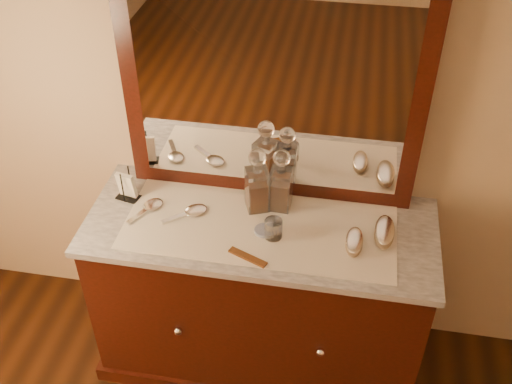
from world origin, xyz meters
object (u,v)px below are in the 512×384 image
brush_near (354,242)px  napkin_rack (127,187)px  mirror_frame (272,87)px  hand_mirror_inner (192,212)px  pin_dish (264,230)px  comb (248,257)px  decanter_right (281,186)px  brush_far (384,232)px  hand_mirror_outer (150,207)px  decanter_left (257,186)px  dresser_cabinet (260,296)px

brush_near → napkin_rack: bearing=172.3°
mirror_frame → hand_mirror_inner: bearing=-141.7°
pin_dish → comb: pin_dish is taller
decanter_right → brush_far: 0.46m
hand_mirror_outer → mirror_frame: bearing=25.9°
mirror_frame → brush_far: (0.50, -0.23, -0.47)m
decanter_left → hand_mirror_outer: (-0.44, -0.09, -0.11)m
napkin_rack → hand_mirror_outer: bearing=-25.2°
brush_far → hand_mirror_inner: 0.79m
brush_near → dresser_cabinet: bearing=170.7°
comb → hand_mirror_outer: 0.51m
mirror_frame → hand_mirror_inner: mirror_frame is taller
napkin_rack → decanter_left: (0.56, 0.03, 0.06)m
dresser_cabinet → hand_mirror_outer: bearing=178.2°
mirror_frame → hand_mirror_outer: bearing=-154.1°
dresser_cabinet → decanter_left: decanter_left is taller
brush_far → hand_mirror_outer: brush_far is taller
pin_dish → napkin_rack: size_ratio=0.53×
hand_mirror_inner → hand_mirror_outer: bearing=180.0°
comb → brush_near: 0.42m
dresser_cabinet → mirror_frame: 0.97m
hand_mirror_outer → napkin_rack: bearing=154.8°
hand_mirror_inner → pin_dish: bearing=-10.8°
mirror_frame → decanter_left: mirror_frame is taller
napkin_rack → comb: bearing=-25.3°
decanter_right → napkin_rack: bearing=-175.3°
brush_near → hand_mirror_inner: 0.68m
comb → hand_mirror_outer: size_ratio=0.84×
brush_near → hand_mirror_outer: 0.86m
comb → brush_far: brush_far is taller
comb → hand_mirror_outer: bearing=177.4°
mirror_frame → comb: size_ratio=7.37×
comb → decanter_left: bearing=115.8°
pin_dish → brush_near: (0.36, -0.02, 0.01)m
brush_near → comb: bearing=-160.7°
napkin_rack → hand_mirror_inner: (0.30, -0.05, -0.05)m
decanter_left → hand_mirror_outer: decanter_left is taller
mirror_frame → decanter_right: 0.41m
comb → napkin_rack: size_ratio=1.10×
hand_mirror_outer → brush_far: bearing=-0.2°
decanter_right → brush_near: size_ratio=1.86×
decanter_left → mirror_frame: bearing=78.0°
napkin_rack → brush_far: size_ratio=0.82×
pin_dish → comb: (-0.04, -0.16, -0.00)m
napkin_rack → decanter_right: decanter_right is taller
hand_mirror_inner → brush_far: bearing=-0.2°
pin_dish → napkin_rack: 0.62m
decanter_left → hand_mirror_outer: bearing=-169.0°
comb → hand_mirror_outer: hand_mirror_outer is taller
mirror_frame → brush_far: bearing=-25.1°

